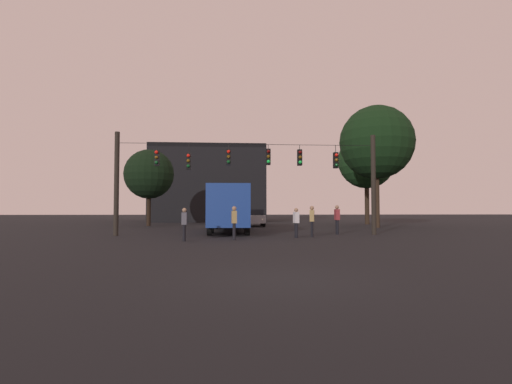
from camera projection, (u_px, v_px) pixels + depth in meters
ground_plane at (242, 228)px, 33.13m from camera, size 168.00×168.00×0.00m
overhead_signal_span at (248, 174)px, 23.76m from camera, size 15.52×0.44×6.04m
city_bus at (230, 205)px, 27.76m from camera, size 2.74×11.05×3.00m
car_near_right at (254, 217)px, 36.54m from camera, size 1.84×4.35×1.52m
car_far_left at (216, 216)px, 41.49m from camera, size 2.28×4.48×1.52m
pedestrian_crossing_left at (337, 218)px, 24.52m from camera, size 0.27×0.38×1.78m
pedestrian_crossing_center at (296, 221)px, 21.66m from camera, size 0.30×0.40×1.60m
pedestrian_crossing_right at (312, 219)px, 22.38m from camera, size 0.33×0.41×1.72m
pedestrian_near_bus at (184, 222)px, 19.33m from camera, size 0.25×0.36×1.60m
pedestrian_trailing at (234, 221)px, 20.05m from camera, size 0.27×0.38×1.69m
corner_building at (209, 186)px, 53.40m from camera, size 14.02×12.80×9.40m
tree_left_silhouette at (377, 142)px, 33.77m from camera, size 6.19×6.19×10.28m
tree_behind_building at (366, 161)px, 41.18m from camera, size 5.78×5.78×9.46m
tree_right_far at (149, 174)px, 37.19m from camera, size 4.57×4.57×7.09m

